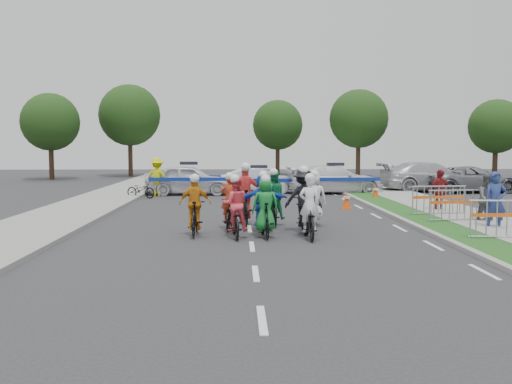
{
  "coord_description": "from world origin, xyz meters",
  "views": [
    {
      "loc": [
        -0.34,
        -14.13,
        2.56
      ],
      "look_at": [
        0.21,
        3.35,
        1.1
      ],
      "focal_mm": 40.0,
      "sensor_mm": 36.0,
      "label": 1
    }
  ],
  "objects_px": {
    "rider_1": "(265,213)",
    "rider_8": "(273,204)",
    "rider_2": "(235,214)",
    "police_car_1": "(259,181)",
    "barrier_1": "(457,207)",
    "police_car_2": "(335,180)",
    "civilian_sedan": "(430,177)",
    "rider_5": "(263,206)",
    "tree_1": "(359,119)",
    "rider_6": "(230,210)",
    "tree_3": "(130,115)",
    "parked_bike": "(141,190)",
    "cone_0": "(347,200)",
    "civilian_suv": "(472,179)",
    "spectator_1": "(488,199)",
    "spectator_2": "(439,191)",
    "marshal_hiviz": "(157,177)",
    "rider_4": "(303,207)",
    "rider_0": "(309,217)",
    "tree_0": "(50,122)",
    "police_car_0": "(189,180)",
    "spectator_0": "(495,201)",
    "tree_2": "(496,127)",
    "rider_9": "(246,201)",
    "tree_4": "(278,125)",
    "rider_7": "(314,204)",
    "barrier_0": "(507,221)",
    "barrier_2": "(438,202)",
    "cone_1": "(376,192)",
    "rider_3": "(195,212)"
  },
  "relations": [
    {
      "from": "barrier_0",
      "to": "tree_3",
      "type": "height_order",
      "value": "tree_3"
    },
    {
      "from": "rider_6",
      "to": "tree_2",
      "type": "height_order",
      "value": "tree_2"
    },
    {
      "from": "barrier_1",
      "to": "spectator_0",
      "type": "bearing_deg",
      "value": -67.39
    },
    {
      "from": "parked_bike",
      "to": "tree_3",
      "type": "xyz_separation_m",
      "value": [
        -4.0,
        18.8,
        4.48
      ]
    },
    {
      "from": "civilian_suv",
      "to": "barrier_0",
      "type": "relative_size",
      "value": 2.51
    },
    {
      "from": "police_car_0",
      "to": "spectator_0",
      "type": "height_order",
      "value": "spectator_0"
    },
    {
      "from": "rider_2",
      "to": "barrier_1",
      "type": "height_order",
      "value": "rider_2"
    },
    {
      "from": "marshal_hiviz",
      "to": "tree_2",
      "type": "bearing_deg",
      "value": -143.19
    },
    {
      "from": "barrier_1",
      "to": "civilian_sedan",
      "type": "bearing_deg",
      "value": 74.88
    },
    {
      "from": "rider_9",
      "to": "civilian_suv",
      "type": "distance_m",
      "value": 17.07
    },
    {
      "from": "rider_2",
      "to": "rider_4",
      "type": "bearing_deg",
      "value": -161.64
    },
    {
      "from": "rider_3",
      "to": "rider_4",
      "type": "relative_size",
      "value": 0.9
    },
    {
      "from": "rider_9",
      "to": "tree_3",
      "type": "xyz_separation_m",
      "value": [
        -8.9,
        27.86,
        4.13
      ]
    },
    {
      "from": "police_car_2",
      "to": "tree_4",
      "type": "relative_size",
      "value": 0.8
    },
    {
      "from": "rider_2",
      "to": "civilian_suv",
      "type": "bearing_deg",
      "value": -136.05
    },
    {
      "from": "cone_0",
      "to": "tree_2",
      "type": "height_order",
      "value": "tree_2"
    },
    {
      "from": "rider_9",
      "to": "spectator_2",
      "type": "height_order",
      "value": "rider_9"
    },
    {
      "from": "police_car_0",
      "to": "tree_4",
      "type": "relative_size",
      "value": 0.71
    },
    {
      "from": "rider_5",
      "to": "barrier_1",
      "type": "xyz_separation_m",
      "value": [
        6.32,
        1.34,
        -0.2
      ]
    },
    {
      "from": "spectator_1",
      "to": "barrier_1",
      "type": "xyz_separation_m",
      "value": [
        -0.96,
        0.09,
        -0.26
      ]
    },
    {
      "from": "spectator_1",
      "to": "cone_0",
      "type": "relative_size",
      "value": 2.35
    },
    {
      "from": "rider_4",
      "to": "police_car_0",
      "type": "distance_m",
      "value": 13.47
    },
    {
      "from": "barrier_2",
      "to": "tree_0",
      "type": "xyz_separation_m",
      "value": [
        -20.7,
        22.42,
        3.63
      ]
    },
    {
      "from": "rider_6",
      "to": "rider_0",
      "type": "bearing_deg",
      "value": 146.11
    },
    {
      "from": "cone_1",
      "to": "rider_4",
      "type": "bearing_deg",
      "value": -114.35
    },
    {
      "from": "rider_7",
      "to": "cone_0",
      "type": "distance_m",
      "value": 5.07
    },
    {
      "from": "civilian_suv",
      "to": "marshal_hiviz",
      "type": "height_order",
      "value": "marshal_hiviz"
    },
    {
      "from": "rider_4",
      "to": "civilian_suv",
      "type": "height_order",
      "value": "rider_4"
    },
    {
      "from": "rider_5",
      "to": "spectator_2",
      "type": "bearing_deg",
      "value": -141.66
    },
    {
      "from": "rider_7",
      "to": "police_car_2",
      "type": "relative_size",
      "value": 0.35
    },
    {
      "from": "police_car_2",
      "to": "civilian_sedan",
      "type": "relative_size",
      "value": 0.91
    },
    {
      "from": "rider_4",
      "to": "tree_4",
      "type": "bearing_deg",
      "value": -89.41
    },
    {
      "from": "spectator_2",
      "to": "marshal_hiviz",
      "type": "bearing_deg",
      "value": 132.74
    },
    {
      "from": "rider_6",
      "to": "rider_9",
      "type": "height_order",
      "value": "rider_9"
    },
    {
      "from": "police_car_0",
      "to": "police_car_2",
      "type": "relative_size",
      "value": 0.9
    },
    {
      "from": "civilian_sedan",
      "to": "cone_0",
      "type": "xyz_separation_m",
      "value": [
        -6.16,
        -8.21,
        -0.46
      ]
    },
    {
      "from": "rider_6",
      "to": "tree_2",
      "type": "relative_size",
      "value": 0.3
    },
    {
      "from": "rider_3",
      "to": "police_car_0",
      "type": "bearing_deg",
      "value": -83.28
    },
    {
      "from": "spectator_2",
      "to": "marshal_hiviz",
      "type": "xyz_separation_m",
      "value": [
        -11.6,
        7.34,
        0.14
      ]
    },
    {
      "from": "spectator_0",
      "to": "rider_0",
      "type": "bearing_deg",
      "value": -161.26
    },
    {
      "from": "rider_5",
      "to": "barrier_2",
      "type": "xyz_separation_m",
      "value": [
        6.32,
        3.06,
        -0.2
      ]
    },
    {
      "from": "rider_4",
      "to": "rider_9",
      "type": "relative_size",
      "value": 0.99
    },
    {
      "from": "rider_1",
      "to": "rider_8",
      "type": "bearing_deg",
      "value": -102.43
    },
    {
      "from": "rider_8",
      "to": "tree_1",
      "type": "relative_size",
      "value": 0.27
    },
    {
      "from": "rider_6",
      "to": "tree_3",
      "type": "xyz_separation_m",
      "value": [
        -8.4,
        29.04,
        4.31
      ]
    },
    {
      "from": "rider_2",
      "to": "police_car_1",
      "type": "distance_m",
      "value": 14.52
    },
    {
      "from": "rider_1",
      "to": "rider_2",
      "type": "xyz_separation_m",
      "value": [
        -0.83,
        0.03,
        -0.03
      ]
    },
    {
      "from": "spectator_1",
      "to": "barrier_0",
      "type": "height_order",
      "value": "spectator_1"
    },
    {
      "from": "rider_2",
      "to": "civilian_suv",
      "type": "height_order",
      "value": "rider_2"
    },
    {
      "from": "rider_0",
      "to": "tree_0",
      "type": "bearing_deg",
      "value": -59.5
    }
  ]
}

